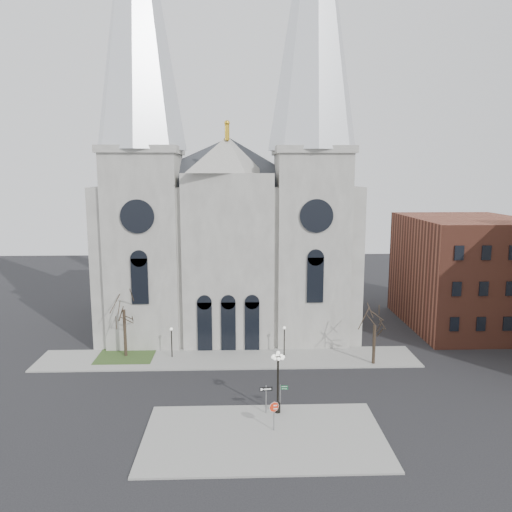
{
  "coord_description": "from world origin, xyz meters",
  "views": [
    {
      "loc": [
        1.24,
        -39.47,
        19.51
      ],
      "look_at": [
        2.85,
        8.0,
        11.6
      ],
      "focal_mm": 35.0,
      "sensor_mm": 36.0,
      "label": 1
    }
  ],
  "objects_px": {
    "globe_lamp": "(278,374)",
    "street_name_sign": "(281,394)",
    "stop_sign": "(274,410)",
    "one_way_sign": "(266,395)"
  },
  "relations": [
    {
      "from": "stop_sign",
      "to": "one_way_sign",
      "type": "xyz_separation_m",
      "value": [
        -0.45,
        2.76,
        -0.08
      ]
    },
    {
      "from": "stop_sign",
      "to": "one_way_sign",
      "type": "bearing_deg",
      "value": 97.11
    },
    {
      "from": "stop_sign",
      "to": "one_way_sign",
      "type": "relative_size",
      "value": 0.98
    },
    {
      "from": "globe_lamp",
      "to": "one_way_sign",
      "type": "height_order",
      "value": "globe_lamp"
    },
    {
      "from": "globe_lamp",
      "to": "street_name_sign",
      "type": "xyz_separation_m",
      "value": [
        0.34,
        0.6,
        -2.05
      ]
    },
    {
      "from": "one_way_sign",
      "to": "globe_lamp",
      "type": "bearing_deg",
      "value": -0.96
    },
    {
      "from": "stop_sign",
      "to": "street_name_sign",
      "type": "bearing_deg",
      "value": 74.06
    },
    {
      "from": "street_name_sign",
      "to": "globe_lamp",
      "type": "bearing_deg",
      "value": -117.85
    },
    {
      "from": "stop_sign",
      "to": "globe_lamp",
      "type": "relative_size",
      "value": 0.44
    },
    {
      "from": "stop_sign",
      "to": "one_way_sign",
      "type": "distance_m",
      "value": 2.8
    }
  ]
}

